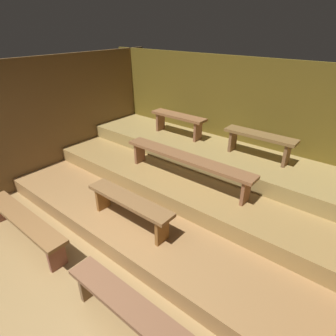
{
  "coord_description": "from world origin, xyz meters",
  "views": [
    {
      "loc": [
        2.4,
        -0.56,
        2.78
      ],
      "look_at": [
        -0.29,
        2.72,
        0.58
      ],
      "focal_mm": 29.93,
      "sensor_mm": 36.0,
      "label": 1
    }
  ],
  "objects_px": {
    "bench_floor_right": "(137,315)",
    "bench_upper_right": "(259,139)",
    "bench_middle_center": "(186,160)",
    "bench_lower_center": "(129,204)",
    "bench_floor_left": "(24,221)",
    "bench_upper_left": "(178,119)"
  },
  "relations": [
    {
      "from": "bench_middle_center",
      "to": "bench_upper_right",
      "type": "relative_size",
      "value": 1.95
    },
    {
      "from": "bench_upper_left",
      "to": "bench_upper_right",
      "type": "bearing_deg",
      "value": 0.0
    },
    {
      "from": "bench_floor_right",
      "to": "bench_upper_right",
      "type": "xyz_separation_m",
      "value": [
        -0.26,
        3.15,
        0.73
      ]
    },
    {
      "from": "bench_lower_center",
      "to": "bench_upper_right",
      "type": "relative_size",
      "value": 1.19
    },
    {
      "from": "bench_lower_center",
      "to": "bench_middle_center",
      "type": "bearing_deg",
      "value": 83.88
    },
    {
      "from": "bench_lower_center",
      "to": "bench_upper_left",
      "type": "distance_m",
      "value": 2.37
    },
    {
      "from": "bench_upper_left",
      "to": "bench_middle_center",
      "type": "bearing_deg",
      "value": -47.37
    },
    {
      "from": "bench_floor_right",
      "to": "bench_upper_right",
      "type": "relative_size",
      "value": 1.52
    },
    {
      "from": "bench_lower_center",
      "to": "bench_upper_right",
      "type": "distance_m",
      "value": 2.38
    },
    {
      "from": "bench_upper_left",
      "to": "bench_upper_right",
      "type": "distance_m",
      "value": 1.68
    },
    {
      "from": "bench_middle_center",
      "to": "bench_upper_left",
      "type": "height_order",
      "value": "bench_upper_left"
    },
    {
      "from": "bench_floor_left",
      "to": "bench_floor_right",
      "type": "height_order",
      "value": "same"
    },
    {
      "from": "bench_upper_left",
      "to": "bench_lower_center",
      "type": "bearing_deg",
      "value": -69.23
    },
    {
      "from": "bench_middle_center",
      "to": "bench_upper_left",
      "type": "distance_m",
      "value": 1.41
    },
    {
      "from": "bench_floor_left",
      "to": "bench_middle_center",
      "type": "xyz_separation_m",
      "value": [
        1.21,
        2.13,
        0.51
      ]
    },
    {
      "from": "bench_floor_left",
      "to": "bench_upper_left",
      "type": "bearing_deg",
      "value": 85.25
    },
    {
      "from": "bench_floor_left",
      "to": "bench_floor_right",
      "type": "distance_m",
      "value": 2.21
    },
    {
      "from": "bench_floor_right",
      "to": "bench_lower_center",
      "type": "xyz_separation_m",
      "value": [
        -1.12,
        0.99,
        0.24
      ]
    },
    {
      "from": "bench_upper_right",
      "to": "bench_middle_center",
      "type": "bearing_deg",
      "value": -125.69
    },
    {
      "from": "bench_floor_right",
      "to": "bench_upper_left",
      "type": "bearing_deg",
      "value": 121.63
    },
    {
      "from": "bench_middle_center",
      "to": "bench_upper_right",
      "type": "height_order",
      "value": "bench_upper_right"
    },
    {
      "from": "bench_upper_left",
      "to": "bench_floor_left",
      "type": "bearing_deg",
      "value": -94.75
    }
  ]
}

